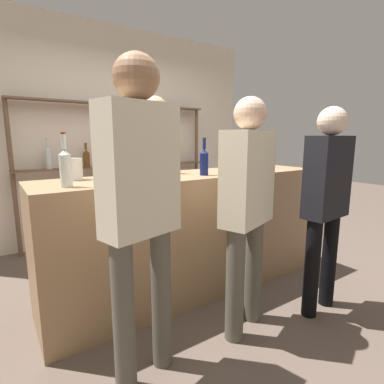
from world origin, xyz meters
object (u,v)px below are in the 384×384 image
at_px(counter_bottle_0, 65,167).
at_px(ice_bucket, 145,163).
at_px(customer_right, 326,195).
at_px(customer_center, 247,200).
at_px(cork_jar, 73,169).
at_px(server_behind_counter, 157,162).
at_px(counter_bottle_5, 148,161).
at_px(counter_bottle_1, 244,154).
at_px(counter_bottle_4, 171,158).
at_px(counter_bottle_2, 204,161).
at_px(counter_bottle_3, 241,157).
at_px(customer_left, 140,197).

xyz_separation_m(counter_bottle_0, ice_bucket, (0.67, 0.28, -0.03)).
bearing_deg(customer_right, customer_center, 72.45).
distance_m(cork_jar, customer_right, 1.90).
relative_size(server_behind_counter, customer_center, 1.12).
height_order(counter_bottle_5, cork_jar, counter_bottle_5).
xyz_separation_m(counter_bottle_0, server_behind_counter, (1.19, 1.08, -0.10)).
distance_m(counter_bottle_0, server_behind_counter, 1.61).
bearing_deg(customer_right, cork_jar, 52.23).
distance_m(counter_bottle_0, counter_bottle_1, 1.89).
bearing_deg(counter_bottle_0, customer_right, -23.17).
bearing_deg(ice_bucket, counter_bottle_4, -2.47).
bearing_deg(counter_bottle_1, counter_bottle_2, -156.51).
bearing_deg(counter_bottle_1, counter_bottle_4, -175.46).
relative_size(cork_jar, customer_center, 0.10).
distance_m(counter_bottle_1, counter_bottle_3, 0.36).
xyz_separation_m(counter_bottle_1, cork_jar, (-1.74, -0.02, -0.06)).
distance_m(counter_bottle_1, counter_bottle_4, 0.94).
xyz_separation_m(counter_bottle_4, customer_left, (-0.68, -0.85, -0.13)).
bearing_deg(counter_bottle_4, counter_bottle_0, -163.57).
bearing_deg(ice_bucket, counter_bottle_2, -33.65).
bearing_deg(counter_bottle_1, customer_right, -98.87).
xyz_separation_m(server_behind_counter, customer_right, (0.50, -1.80, -0.15)).
relative_size(counter_bottle_1, customer_right, 0.22).
xyz_separation_m(cork_jar, customer_center, (0.91, -0.89, -0.18)).
xyz_separation_m(counter_bottle_0, customer_right, (1.69, -0.72, -0.25)).
bearing_deg(counter_bottle_4, customer_center, -82.78).
relative_size(counter_bottle_0, counter_bottle_5, 0.96).
bearing_deg(cork_jar, customer_right, -33.56).
bearing_deg(customer_right, counter_bottle_3, 3.18).
bearing_deg(customer_left, counter_bottle_4, -53.13).
bearing_deg(counter_bottle_1, ice_bucket, -176.90).
xyz_separation_m(counter_bottle_1, counter_bottle_4, (-0.94, -0.07, -0.00)).
distance_m(counter_bottle_3, cork_jar, 1.49).
distance_m(counter_bottle_4, counter_bottle_5, 0.35).
xyz_separation_m(counter_bottle_0, counter_bottle_4, (0.92, 0.27, 0.01)).
bearing_deg(counter_bottle_0, counter_bottle_3, 3.78).
relative_size(counter_bottle_4, cork_jar, 2.13).
height_order(counter_bottle_3, counter_bottle_5, counter_bottle_5).
relative_size(counter_bottle_5, server_behind_counter, 0.20).
xyz_separation_m(counter_bottle_3, customer_center, (-0.56, -0.67, -0.23)).
xyz_separation_m(counter_bottle_1, counter_bottle_5, (-1.24, -0.25, -0.00)).
bearing_deg(counter_bottle_5, counter_bottle_1, 11.35).
bearing_deg(customer_right, counter_bottle_4, 33.60).
xyz_separation_m(counter_bottle_2, customer_center, (-0.06, -0.57, -0.22)).
height_order(counter_bottle_4, ice_bucket, counter_bottle_4).
height_order(cork_jar, customer_center, customer_center).
height_order(counter_bottle_0, server_behind_counter, server_behind_counter).
bearing_deg(cork_jar, customer_left, -81.77).
distance_m(counter_bottle_1, customer_center, 1.26).
height_order(counter_bottle_0, customer_center, customer_center).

